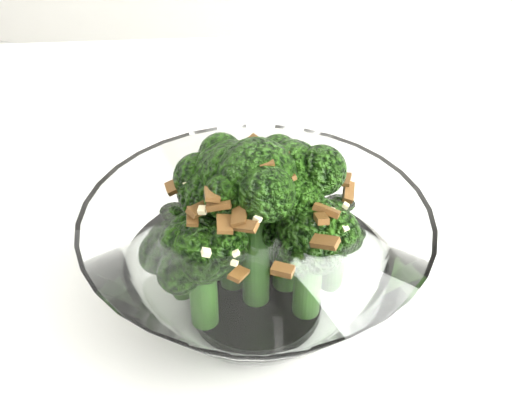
% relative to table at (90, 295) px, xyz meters
% --- Properties ---
extents(table, '(1.42, 1.20, 0.75)m').
position_rel_table_xyz_m(table, '(0.00, 0.00, 0.00)').
color(table, white).
rests_on(table, ground).
extents(broccoli_dish, '(0.24, 0.24, 0.15)m').
position_rel_table_xyz_m(broccoli_dish, '(0.17, -0.03, 0.12)').
color(broccoli_dish, white).
rests_on(broccoli_dish, table).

